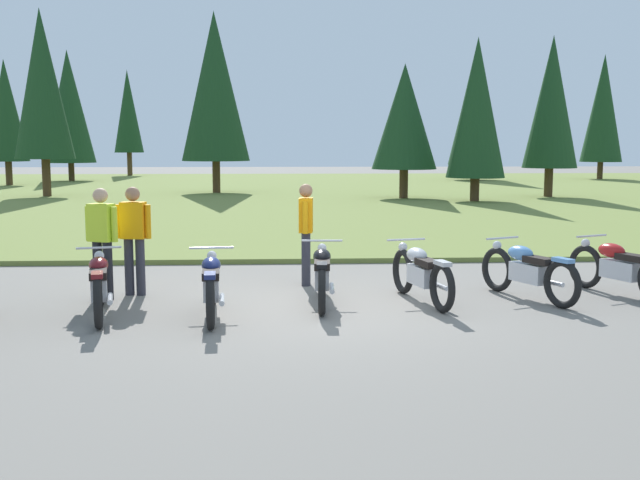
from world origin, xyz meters
The scene contains 12 objects.
ground_plane centered at (0.00, 0.00, 0.00)m, with size 140.00×140.00×0.00m, color slate.
grass_moorland centered at (0.00, 26.01, 0.05)m, with size 80.00×44.00×0.10m, color olive.
forest_treeline centered at (-0.42, 30.70, 4.45)m, with size 42.70×28.47×8.37m.
motorcycle_maroon centered at (-3.02, -0.37, 0.44)m, with size 0.73×2.07×0.88m.
motorcycle_navy centered at (-1.51, -0.46, 0.44)m, with size 0.62×2.10×0.88m.
motorcycle_black centered at (0.01, 0.26, 0.44)m, with size 0.62×2.10×0.88m.
motorcycle_silver centered at (1.47, 0.33, 0.44)m, with size 0.75×2.07×0.88m.
motorcycle_sky_blue centered at (3.11, 0.48, 0.44)m, with size 1.00×1.96×0.88m.
motorcycle_red centered at (4.60, 0.67, 0.44)m, with size 0.97×1.98×0.88m.
rider_near_row_end centered at (-3.24, 0.77, 0.95)m, with size 0.51×0.34×1.67m.
rider_in_hivis_vest centered at (-2.83, 1.09, 0.95)m, with size 0.54×0.28×1.67m.
rider_with_back_turned centered at (-0.17, 1.80, 0.95)m, with size 0.25×0.55×1.67m.
Camera 1 is at (-0.56, -10.41, 2.30)m, focal length 42.08 mm.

